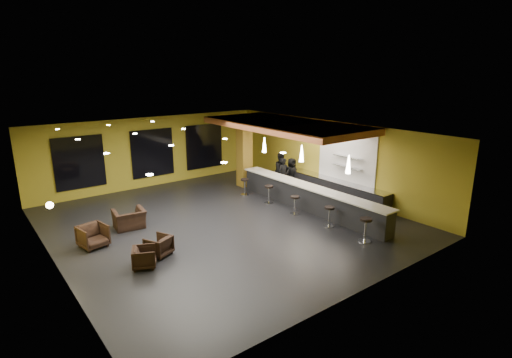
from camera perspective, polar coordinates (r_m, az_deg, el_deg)
floor at (r=15.76m, az=-4.68°, el=-6.30°), size 12.00×13.00×0.10m
ceiling at (r=14.82m, az=-4.98°, el=6.75°), size 12.00×13.00×0.10m
wall_back at (r=20.86m, az=-14.69°, el=3.79°), size 12.00×0.10×3.50m
wall_front at (r=10.58m, az=15.04°, el=-7.42°), size 12.00×0.10×3.50m
wall_left at (r=13.10m, az=-27.67°, el=-4.26°), size 0.10×13.00×3.50m
wall_right at (r=19.05m, az=10.64°, el=2.96°), size 0.10×13.00×3.50m
wood_soffit at (r=18.04m, az=4.10°, el=7.69°), size 3.60×8.00×0.28m
window_left at (r=19.71m, az=-23.91°, el=2.16°), size 2.20×0.06×2.40m
window_center at (r=20.77m, az=-14.56°, el=3.61°), size 2.20×0.06×2.40m
window_right at (r=22.09m, az=-7.40°, el=4.65°), size 2.20×0.06×2.40m
tile_backsplash at (r=18.30m, az=12.81°, el=3.14°), size 0.06×3.20×2.40m
bar_counter at (r=17.02m, az=7.51°, el=-2.76°), size 0.60×8.00×1.00m
bar_top at (r=16.86m, az=7.58°, el=-1.06°), size 0.78×8.10×0.05m
prep_counter at (r=18.77m, az=10.76°, el=-1.40°), size 0.70×6.00×0.86m
prep_top at (r=18.64m, az=10.82°, el=-0.06°), size 0.72×6.00×0.03m
wall_shelf_lower at (r=18.16m, az=12.94°, el=1.74°), size 0.30×1.50×0.03m
wall_shelf_upper at (r=18.06m, az=13.02°, el=3.13°), size 0.30×1.50×0.03m
column at (r=20.09m, az=-1.68°, el=3.85°), size 0.60×0.60×3.50m
wall_sconce at (r=13.58m, az=-27.39°, el=-3.34°), size 0.22×0.22×0.22m
pendant_0 at (r=15.24m, az=13.07°, el=2.05°), size 0.20×0.20×0.70m
pendant_1 at (r=16.89m, az=6.53°, el=3.63°), size 0.20×0.20×0.70m
pendant_2 at (r=18.73m, az=1.20°, el=4.88°), size 0.20×0.20×0.70m
staff_a at (r=19.33m, az=3.97°, el=0.56°), size 0.69×0.55×1.66m
staff_b at (r=19.94m, az=3.66°, el=1.20°), size 0.94×0.77×1.78m
staff_c at (r=19.96m, az=5.09°, el=0.83°), size 0.81×0.59×1.54m
armchair_a at (r=12.65m, az=-15.67°, el=-10.71°), size 0.91×0.90×0.63m
armchair_b at (r=13.28m, az=-13.74°, el=-9.22°), size 0.94×0.95×0.66m
armchair_c at (r=14.51m, az=-22.25°, el=-7.55°), size 0.98×1.00×0.78m
armchair_d at (r=15.72m, az=-17.65°, el=-5.46°), size 1.21×1.09×0.72m
bar_stool_0 at (r=14.26m, az=15.37°, el=-6.59°), size 0.44×0.44×0.87m
bar_stool_1 at (r=15.33m, az=10.43°, el=-4.91°), size 0.40×0.40×0.79m
bar_stool_2 at (r=16.43m, az=5.57°, el=-3.38°), size 0.39×0.39×0.78m
bar_stool_3 at (r=17.69m, az=1.86°, el=-1.87°), size 0.41×0.41×0.81m
bar_stool_4 at (r=18.86m, az=-1.62°, el=-0.81°), size 0.40×0.40×0.79m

